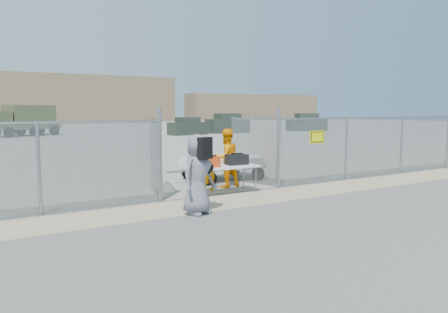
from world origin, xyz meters
TOP-DOWN VIEW (x-y plane):
  - ground at (0.00, 0.00)m, footprint 160.00×160.00m
  - tarmac_inside at (0.00, 42.00)m, footprint 160.00×80.00m
  - dirt_strip at (0.00, 1.00)m, footprint 44.00×1.60m
  - distant_hills at (5.00, 78.00)m, footprint 140.00×6.00m
  - chain_link_fence at (0.00, 2.00)m, footprint 40.00×0.20m
  - folding_table at (0.01, 1.96)m, footprint 1.96×0.83m
  - orange_bag at (-0.47, 1.94)m, footprint 0.53×0.41m
  - black_duffel at (0.46, 2.03)m, footprint 0.65×0.41m
  - security_worker_left at (-0.23, 2.56)m, footprint 0.62×0.48m
  - security_worker_right at (0.64, 2.92)m, footprint 0.94×0.75m
  - visitor at (-1.80, 0.22)m, footprint 1.08×0.88m
  - utility_trailer at (1.28, 4.18)m, footprint 3.52×1.82m
  - military_truck at (-1.24, 35.27)m, footprint 6.34×4.44m
  - parked_vehicle_near at (12.36, 29.03)m, footprint 3.90×2.18m
  - parked_vehicle_mid at (17.56, 30.17)m, footprint 4.39×1.99m
  - parked_vehicle_far at (27.55, 29.07)m, footprint 4.73×3.31m

SIDE VIEW (x-z plane):
  - ground at x=0.00m, z-range 0.00..0.00m
  - tarmac_inside at x=0.00m, z-range 0.00..0.01m
  - dirt_strip at x=0.00m, z-range 0.00..0.01m
  - folding_table at x=0.01m, z-range 0.00..0.83m
  - utility_trailer at x=1.28m, z-range 0.00..0.85m
  - security_worker_left at x=-0.23m, z-range 0.00..1.50m
  - parked_vehicle_near at x=12.36m, z-range 0.00..1.68m
  - security_worker_right at x=0.64m, z-range 0.00..1.86m
  - visitor at x=-1.80m, z-range 0.00..1.89m
  - parked_vehicle_far at x=27.55m, z-range 0.00..1.95m
  - orange_bag at x=-0.47m, z-range 0.83..1.13m
  - black_duffel at x=0.46m, z-range 0.83..1.13m
  - parked_vehicle_mid at x=17.56m, z-range 0.00..1.98m
  - chain_link_fence at x=0.00m, z-range 0.00..2.20m
  - military_truck at x=-1.24m, z-range 0.00..2.84m
  - distant_hills at x=5.00m, z-range 0.00..9.00m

